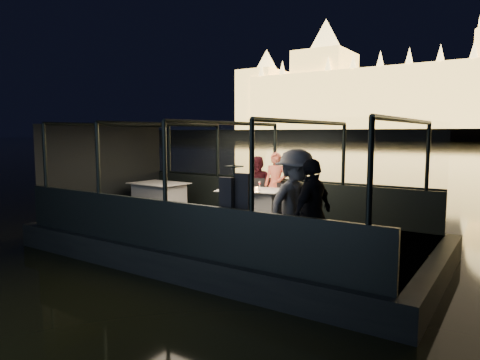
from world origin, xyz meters
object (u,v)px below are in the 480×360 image
Objects in this scene: chair_port_left at (252,199)px; person_woman_coral at (276,188)px; dining_table_central at (250,205)px; person_man_maroon at (258,186)px; chair_port_right at (276,201)px; coat_stand at (234,206)px; passenger_dark at (312,213)px; wine_bottle at (232,183)px; passenger_stripe at (296,210)px; dining_table_aft at (159,197)px.

person_woman_coral reaches higher than chair_port_left.
person_man_maroon reaches higher than dining_table_central.
person_woman_coral is at bearing 118.59° from chair_port_right.
chair_port_right is 0.55× the size of coat_stand.
passenger_dark is (2.37, -3.15, 0.10)m from person_woman_coral.
chair_port_left is 0.40m from person_man_maroon.
wine_bottle reaches higher than chair_port_right.
dining_table_aft is at bearing 83.01° from passenger_stripe.
person_man_maroon reaches higher than chair_port_right.
person_woman_coral is (0.31, 0.72, 0.36)m from dining_table_central.
coat_stand is 1.06× the size of person_man_maroon.
coat_stand is 3.02m from wine_bottle.
wine_bottle reaches higher than dining_table_aft.
passenger_dark is 6.39× the size of wine_bottle.
dining_table_central is at bearing -81.99° from chair_port_left.
dining_table_aft is at bearing -166.59° from chair_port_right.
dining_table_aft is at bearing -175.18° from dining_table_central.
coat_stand is 0.93× the size of passenger_dark.
person_man_maroon is at bearing 105.03° from dining_table_central.
coat_stand is (1.64, -3.21, 0.45)m from chair_port_left.
dining_table_central is 0.69m from wine_bottle.
person_woman_coral is 1.21m from wine_bottle.
wine_bottle is (-0.76, -0.78, 0.47)m from chair_port_right.
passenger_dark is at bearing -61.73° from chair_port_left.
wine_bottle is at bearing -115.41° from chair_port_left.
person_man_maroon is at bearing 70.16° from chair_port_left.
passenger_stripe is (0.89, 0.47, -0.05)m from coat_stand.
person_woman_coral is (-0.13, 0.24, 0.30)m from chair_port_right.
passenger_dark is (2.68, -2.43, 0.47)m from dining_table_central.
passenger_dark is (2.24, -2.91, 0.40)m from chair_port_right.
coat_stand reaches higher than person_woman_coral.
wine_bottle is at bearing -137.34° from dining_table_central.
chair_port_right is 3.42m from coat_stand.
passenger_stripe is at bearing -22.12° from dining_table_aft.
person_woman_coral is 0.95× the size of passenger_dark.
dining_table_aft is at bearing 178.31° from chair_port_left.
wine_bottle is at bearing -133.44° from chair_port_right.
person_woman_coral is (3.04, 0.95, 0.36)m from dining_table_aft.
person_woman_coral is (0.52, 0.27, 0.30)m from chair_port_left.
dining_table_aft is at bearing -105.53° from passenger_dark.
chair_port_left is 3.56× the size of wine_bottle.
chair_port_left is 0.56× the size of passenger_dark.
chair_port_right is at bearing 12.69° from dining_table_aft.
coat_stand is 5.95× the size of wine_bottle.
person_man_maroon is at bearing -131.06° from passenger_dark.
person_man_maroon is 0.82× the size of passenger_stripe.
chair_port_left is 1.08× the size of chair_port_right.
coat_stand is (0.99, -3.24, 0.45)m from chair_port_right.
passenger_stripe is at bearing -105.67° from passenger_dark.
passenger_stripe is at bearing -64.01° from chair_port_left.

